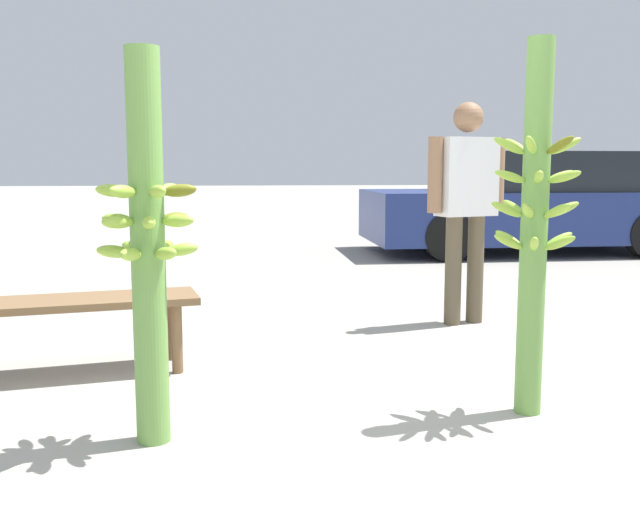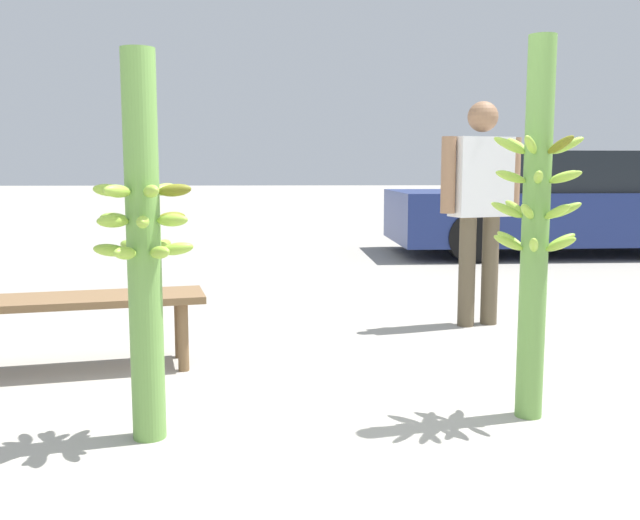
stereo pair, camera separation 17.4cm
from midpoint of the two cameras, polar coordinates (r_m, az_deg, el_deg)
The scene contains 6 objects.
ground_plane at distance 2.97m, azimuth 0.89°, elevation -14.85°, with size 80.00×80.00×0.00m, color #9E998E.
banana_stalk_left at distance 2.95m, azimuth -15.26°, elevation 1.13°, with size 0.40×0.40×1.59m.
banana_stalk_center at distance 3.30m, azimuth 15.33°, elevation 2.80°, with size 0.41×0.41×1.68m.
vendor_person at distance 5.16m, azimuth 10.68°, elevation 5.21°, with size 0.63×0.31×1.57m.
market_bench at distance 4.12m, azimuth -20.90°, elevation -3.77°, with size 1.46×0.70×0.42m.
parked_car at distance 9.78m, azimuth 15.80°, elevation 4.33°, with size 4.16×1.92×1.31m.
Camera 1 is at (-0.39, -2.72, 1.13)m, focal length 40.00 mm.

